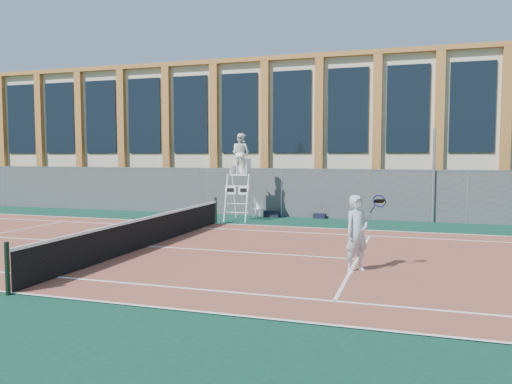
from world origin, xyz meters
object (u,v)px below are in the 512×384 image
(steel_pole, at_px, (434,176))
(plastic_chair, at_px, (259,207))
(tennis_player, at_px, (357,233))
(umpire_chair, at_px, (241,156))

(steel_pole, xyz_separation_m, plastic_chair, (-7.52, -0.63, -1.50))
(plastic_chair, height_order, tennis_player, tennis_player)
(umpire_chair, distance_m, tennis_player, 10.53)
(tennis_player, bearing_deg, plastic_chair, 119.64)
(umpire_chair, height_order, plastic_chair, umpire_chair)
(umpire_chair, bearing_deg, tennis_player, -55.10)
(plastic_chair, bearing_deg, steel_pole, 4.80)
(plastic_chair, bearing_deg, umpire_chair, -116.89)
(umpire_chair, distance_m, plastic_chair, 2.60)
(umpire_chair, xyz_separation_m, plastic_chair, (0.52, 1.02, -2.33))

